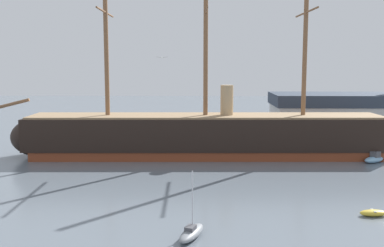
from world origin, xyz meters
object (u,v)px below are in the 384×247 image
motorboat_far_right (374,159)px  seagull_in_flight (162,57)px  dockside_warehouse_right (368,115)px  motorboat_far_left (43,151)px  sailboat_near_centre (191,232)px  dinghy_mid_right (373,213)px  tall_ship (205,135)px

motorboat_far_right → seagull_in_flight: bearing=-136.1°
dockside_warehouse_right → motorboat_far_right: bearing=-107.2°
motorboat_far_left → sailboat_near_centre: bearing=-54.7°
motorboat_far_right → dockside_warehouse_right: 27.87m
dinghy_mid_right → seagull_in_flight: bearing=-170.3°
dockside_warehouse_right → tall_ship: bearing=-147.5°
dinghy_mid_right → motorboat_far_left: (-45.49, 31.41, 0.35)m
tall_ship → motorboat_far_right: size_ratio=16.07×
motorboat_far_left → seagull_in_flight: seagull_in_flight is taller
seagull_in_flight → sailboat_near_centre: bearing=-45.4°
sailboat_near_centre → motorboat_far_right: sailboat_near_centre is taller
motorboat_far_left → seagull_in_flight: 45.27m
seagull_in_flight → dockside_warehouse_right: bearing=55.1°
dockside_warehouse_right → seagull_in_flight: bearing=-124.9°
sailboat_near_centre → dinghy_mid_right: (18.67, 6.49, -0.18)m
tall_ship → seagull_in_flight: bearing=-97.0°
tall_ship → dinghy_mid_right: tall_ship is taller
tall_ship → sailboat_near_centre: (-1.38, -36.75, -3.23)m
sailboat_near_centre → motorboat_far_left: 46.42m
motorboat_far_left → seagull_in_flight: (24.04, -35.07, 15.55)m
sailboat_near_centre → tall_ship: bearing=87.9°
dinghy_mid_right → sailboat_near_centre: bearing=-160.8°
tall_ship → dockside_warehouse_right: size_ratio=1.62×
motorboat_far_left → dockside_warehouse_right: bearing=18.5°
motorboat_far_right → dockside_warehouse_right: (8.15, 26.35, 4.03)m
sailboat_near_centre → motorboat_far_right: bearing=49.2°
sailboat_near_centre → motorboat_far_left: bearing=125.3°
tall_ship → motorboat_far_right: 27.36m
motorboat_far_left → motorboat_far_right: 55.32m
sailboat_near_centre → dockside_warehouse_right: size_ratio=0.14×
motorboat_far_left → motorboat_far_right: motorboat_far_left is taller
dinghy_mid_right → dockside_warehouse_right: size_ratio=0.07×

